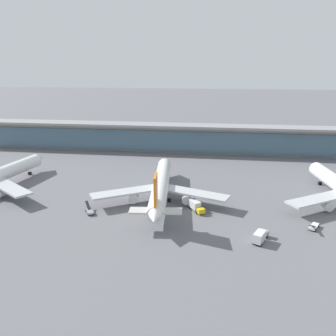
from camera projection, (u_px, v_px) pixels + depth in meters
ground_plane at (162, 202)px, 118.29m from camera, size 1200.00×1200.00×0.00m
airliner_centre_stand at (161, 186)px, 118.56m from camera, size 47.02×61.43×16.35m
service_truck_near_nose_white at (314, 226)px, 98.69m from camera, size 4.57×6.57×2.70m
service_truck_under_wing_yellow at (196, 206)px, 110.98m from camera, size 5.84×7.40×3.10m
service_truck_by_tail_grey at (90, 211)px, 109.37m from camera, size 4.84×6.44×2.70m
service_truck_on_taxiway_grey at (260, 236)px, 91.33m from camera, size 5.17×7.59×3.10m
terminal_building at (182, 137)px, 185.43m from camera, size 246.40×12.80×15.20m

